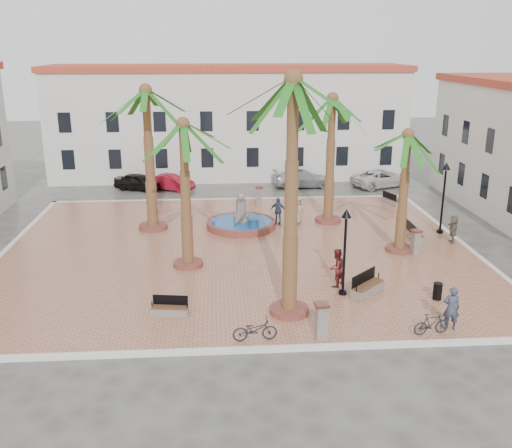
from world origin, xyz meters
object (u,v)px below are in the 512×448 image
Objects in this scene: pedestrian_north at (189,203)px; pedestrian_east at (453,229)px; palm_sw at (184,141)px; bench_s at (170,310)px; bicycle_a at (255,330)px; cyclist_a at (451,308)px; bicycle_b at (431,324)px; litter_bin at (437,291)px; bollard_se at (321,320)px; bench_e at (414,235)px; bench_ne at (391,201)px; bench_se at (367,288)px; pedestrian_fountain_b at (278,211)px; car_white at (381,178)px; car_silver at (303,179)px; palm_ne at (332,113)px; lamppost_s at (345,237)px; car_black at (139,182)px; car_red at (171,183)px; palm_nw at (146,107)px; fountain at (241,223)px; palm_e at (407,149)px; cyclist_b at (336,268)px; lamppost_e at (444,185)px; bollard_n at (259,196)px; pedestrian_fountain_a at (298,211)px; palm_s at (293,106)px; bollard_e at (416,242)px.

pedestrian_north is 1.07× the size of pedestrian_east.
bench_s is (-0.52, -5.67, -6.25)m from palm_sw.
cyclist_a is at bearing -91.36° from bicycle_a.
litter_bin is at bearing -33.35° from bicycle_b.
bollard_se is 0.85× the size of bicycle_a.
bench_ne is (0.97, 7.73, -0.05)m from bench_e.
bicycle_b is at bearing -111.96° from bench_se.
bench_s is 0.84× the size of bench_e.
pedestrian_fountain_b reaches higher than car_white.
car_silver is 6.39m from car_white.
palm_sw is 11.29m from palm_ne.
lamppost_s reaches higher than car_black.
palm_ne is 4.44× the size of bench_se.
cyclist_a reaches higher than pedestrian_north.
car_red is (-9.34, 20.94, -2.29)m from lamppost_s.
car_red is (-2.11, 16.88, -6.00)m from palm_sw.
palm_nw reaches higher than lamppost_s.
fountain reaches higher than bench_se.
cyclist_b is at bearing -134.73° from palm_e.
palm_nw is at bearing 173.41° from lamppost_e.
cyclist_a is 1.04× the size of pedestrian_north.
palm_nw reaches higher than car_black.
bench_ne is at bearing 148.86° from car_white.
bollard_n is at bearing -109.94° from pedestrian_east.
car_white is (8.31, 10.06, -0.30)m from pedestrian_fountain_a.
pedestrian_east is (8.42, -4.28, -0.03)m from pedestrian_fountain_a.
palm_e reaches higher than pedestrian_fountain_a.
palm_sw reaches higher than car_red.
fountain is at bearing 73.33° from bench_e.
pedestrian_fountain_a is at bearing 80.42° from palm_s.
cyclist_a is at bearing -128.02° from car_red.
litter_bin is 9.01m from bicycle_a.
pedestrian_fountain_b is at bearing 138.49° from bollard_e.
bollard_e is 16.80m from car_silver.
lamppost_s is at bearing -131.74° from car_red.
bollard_e is 12.93m from bicycle_a.
palm_ne is 12.03m from cyclist_b.
palm_e is 5.06m from bollard_e.
litter_bin is 0.16× the size of car_silver.
bollard_e is 23.57m from car_black.
bollard_e is (-0.77, -2.40, 0.43)m from bench_e.
palm_sw is 9.81× the size of litter_bin.
car_black is (-16.03, 22.09, 0.13)m from litter_bin.
palm_e is at bearing -114.22° from car_red.
palm_ne is 6.45m from pedestrian_fountain_a.
lamppost_s is at bearing 137.66° from car_white.
car_white is at bearing 48.44° from palm_sw.
pedestrian_fountain_b is 14.38m from car_black.
car_black is (-10.17, 25.26, -0.25)m from bollard_se.
pedestrian_east is at bearing -108.35° from bench_e.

